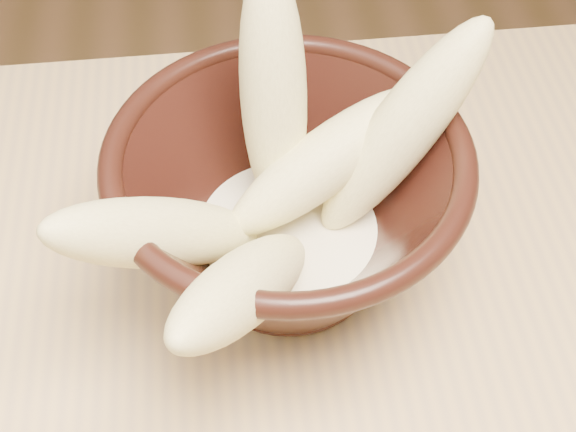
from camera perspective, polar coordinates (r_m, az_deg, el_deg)
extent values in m
cylinder|color=black|center=(0.55, 0.00, -3.49)|extent=(0.10, 0.10, 0.01)
cylinder|color=black|center=(0.53, 0.00, -2.07)|extent=(0.09, 0.09, 0.01)
torus|color=black|center=(0.47, 0.00, 4.20)|extent=(0.22, 0.22, 0.01)
cylinder|color=beige|center=(0.52, 0.00, -1.35)|extent=(0.12, 0.12, 0.02)
ellipsoid|color=#CCC178|center=(0.49, -1.03, 8.64)|extent=(0.04, 0.09, 0.17)
ellipsoid|color=#CCC178|center=(0.45, -8.95, -1.20)|extent=(0.15, 0.12, 0.13)
ellipsoid|color=#CCC178|center=(0.49, 8.09, 6.03)|extent=(0.14, 0.08, 0.16)
ellipsoid|color=#CCC178|center=(0.49, 2.71, 3.93)|extent=(0.15, 0.10, 0.09)
ellipsoid|color=#CCC178|center=(0.43, -3.08, -5.05)|extent=(0.12, 0.16, 0.13)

